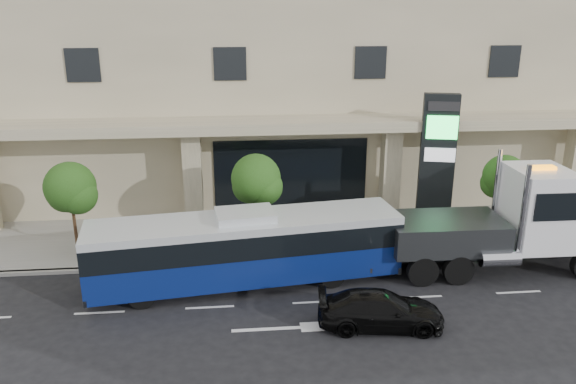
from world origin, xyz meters
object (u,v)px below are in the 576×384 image
Objects in this scene: tow_truck at (512,224)px; black_sedan at (381,310)px; city_bus at (246,247)px; signage_pylon at (437,161)px.

tow_truck is 2.49× the size of black_sedan.
tow_truck is at bearing -5.89° from city_bus.
signage_pylon is (-1.66, 4.72, 1.49)m from tow_truck.
tow_truck is at bearing -57.04° from signage_pylon.
tow_truck is (11.11, 0.29, 0.45)m from city_bus.
signage_pylon reaches higher than black_sedan.
tow_truck reaches higher than city_bus.
tow_truck is 1.63× the size of signage_pylon.
city_bus is 5.92m from black_sedan.
city_bus is 11.12m from tow_truck.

